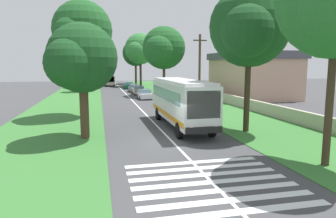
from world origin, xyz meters
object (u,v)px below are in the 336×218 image
object	(u,v)px
roadside_tree_left_3	(81,32)
utility_pole	(199,73)
trailing_car_1	(138,90)
trailing_car_0	(145,94)
roadside_tree_left_4	(80,60)
roadside_tree_right_1	(140,50)
roadside_tree_right_2	(247,29)
trailing_minibus_0	(110,79)
roadside_tree_right_0	(135,54)
trailing_car_2	(134,88)
coach_bus	(181,100)
roadside_tree_left_1	(89,61)
roadside_tree_right_4	(163,49)
roadside_tree_right_3	(335,2)
roadside_building	(252,75)
roadside_tree_left_0	(90,58)
trailing_car_3	(129,86)
roadside_tree_left_2	(91,48)

from	to	relation	value
roadside_tree_left_3	utility_pole	size ratio (longest dim) A/B	1.36
trailing_car_1	roadside_tree_left_3	xyz separation A→B (m)	(-21.40, 7.97, 7.27)
trailing_car_0	roadside_tree_left_4	bearing A→B (deg)	162.01
roadside_tree_left_4	roadside_tree_right_1	bearing A→B (deg)	-11.78
roadside_tree_right_2	utility_pole	xyz separation A→B (m)	(9.49, 0.29, -3.25)
trailing_minibus_0	roadside_tree_right_0	bearing A→B (deg)	-43.37
trailing_car_1	trailing_car_2	world-z (taller)	same
trailing_car_2	coach_bus	bearing A→B (deg)	179.83
roadside_tree_right_1	roadside_tree_right_2	distance (m)	51.08
roadside_tree_right_1	utility_pole	bearing A→B (deg)	-179.16
trailing_minibus_0	roadside_tree_left_3	xyz separation A→B (m)	(-43.91, 4.02, 6.39)
trailing_car_2	trailing_minibus_0	size ratio (longest dim) A/B	0.72
roadside_tree_left_1	roadside_tree_left_4	distance (m)	49.17
roadside_tree_left_1	utility_pole	bearing A→B (deg)	-163.24
roadside_tree_right_4	utility_pole	xyz separation A→B (m)	(-19.12, 0.13, -3.30)
trailing_car_1	roadside_tree_right_3	world-z (taller)	roadside_tree_right_3
trailing_car_1	utility_pole	size ratio (longest dim) A/B	0.54
coach_bus	roadside_tree_right_2	xyz separation A→B (m)	(-2.86, -4.06, 5.24)
roadside_tree_left_1	roadside_tree_left_3	xyz separation A→B (m)	(-39.69, -0.54, 2.07)
roadside_building	roadside_tree_left_0	bearing A→B (deg)	32.11
roadside_tree_left_0	roadside_tree_right_3	bearing A→B (deg)	-169.92
trailing_minibus_0	roadside_tree_left_3	size ratio (longest dim) A/B	0.56
trailing_car_1	roadside_tree_left_1	bearing A→B (deg)	24.96
trailing_car_3	roadside_tree_right_0	world-z (taller)	roadside_tree_right_0
trailing_minibus_0	roadside_tree_left_2	distance (m)	16.97
trailing_car_1	roadside_tree_right_0	world-z (taller)	roadside_tree_right_0
roadside_tree_left_2	roadside_tree_right_1	size ratio (longest dim) A/B	0.84
roadside_tree_left_4	roadside_tree_right_1	size ratio (longest dim) A/B	0.62
roadside_tree_left_0	roadside_tree_left_1	xyz separation A→B (m)	(-11.84, 0.11, -0.81)
roadside_tree_left_0	roadside_tree_right_0	xyz separation A→B (m)	(-0.26, -11.40, 1.19)
coach_bus	roadside_tree_right_0	size ratio (longest dim) A/B	0.98
roadside_tree_right_3	roadside_tree_left_1	bearing A→B (deg)	12.20
trailing_car_0	trailing_car_3	bearing A→B (deg)	1.08
roadside_tree_left_3	roadside_tree_left_1	bearing A→B (deg)	0.78
trailing_car_2	roadside_tree_left_1	bearing A→B (deg)	32.45
trailing_car_0	roadside_tree_left_3	xyz separation A→B (m)	(-14.01, 7.92, 7.27)
roadside_tree_left_2	roadside_building	world-z (taller)	roadside_tree_left_2
coach_bus	roadside_tree_left_2	world-z (taller)	roadside_tree_left_2
roadside_tree_right_1	roadside_building	bearing A→B (deg)	-155.40
coach_bus	roadside_tree_right_1	bearing A→B (deg)	-3.75
roadside_tree_left_2	roadside_tree_right_4	size ratio (longest dim) A/B	0.93
roadside_tree_left_0	roadside_tree_right_3	world-z (taller)	roadside_tree_right_3
trailing_car_2	roadside_tree_left_4	xyz separation A→B (m)	(-36.00, 7.53, 4.54)
trailing_minibus_0	utility_pole	bearing A→B (deg)	-170.40
roadside_tree_left_3	trailing_car_0	bearing A→B (deg)	-29.46
trailing_minibus_0	coach_bus	bearing A→B (deg)	-175.83
trailing_car_1	trailing_minibus_0	bearing A→B (deg)	9.94
coach_bus	trailing_car_2	xyz separation A→B (m)	(33.42, -0.10, -1.48)
roadside_tree_left_0	roadside_tree_left_3	world-z (taller)	roadside_tree_left_3
roadside_tree_right_0	roadside_tree_right_2	world-z (taller)	roadside_tree_right_0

